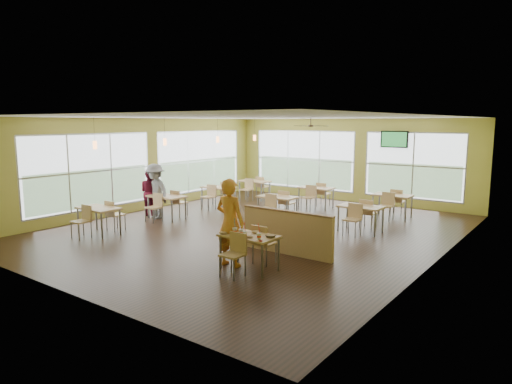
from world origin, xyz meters
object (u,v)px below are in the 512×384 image
main_table (249,240)px  half_wall_divider (287,232)px  man_plaid (230,222)px  food_basket (271,236)px

main_table → half_wall_divider: size_ratio=0.63×
man_plaid → food_basket: bearing=-176.7°
half_wall_divider → man_plaid: 1.60m
half_wall_divider → man_plaid: size_ratio=1.27×
main_table → half_wall_divider: half_wall_divider is taller
half_wall_divider → food_basket: half_wall_divider is taller
half_wall_divider → man_plaid: man_plaid is taller
main_table → half_wall_divider: bearing=90.0°
main_table → man_plaid: bearing=-179.1°
main_table → man_plaid: man_plaid is taller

